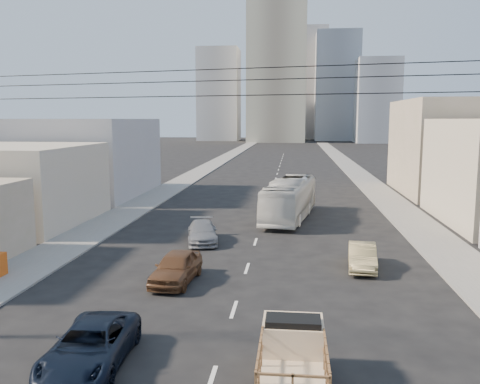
% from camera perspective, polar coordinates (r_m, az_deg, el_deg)
% --- Properties ---
extents(sidewalk_left, '(3.50, 180.00, 0.12)m').
position_cam_1_polar(sidewalk_left, '(83.96, -3.66, 2.76)').
color(sidewalk_left, slate).
rests_on(sidewalk_left, ground).
extents(sidewalk_right, '(3.50, 180.00, 0.12)m').
position_cam_1_polar(sidewalk_right, '(83.28, 12.50, 2.54)').
color(sidewalk_right, slate).
rests_on(sidewalk_right, ground).
extents(lane_dashes, '(0.15, 104.00, 0.01)m').
position_cam_1_polar(lane_dashes, '(65.91, 3.93, 1.22)').
color(lane_dashes, silver).
rests_on(lane_dashes, ground).
extents(flatbed_pickup, '(1.95, 4.41, 1.90)m').
position_cam_1_polar(flatbed_pickup, '(15.75, 5.94, -17.76)').
color(flatbed_pickup, beige).
rests_on(flatbed_pickup, ground).
extents(navy_pickup, '(2.55, 5.11, 1.39)m').
position_cam_1_polar(navy_pickup, '(17.83, -16.47, -16.26)').
color(navy_pickup, black).
rests_on(navy_pickup, ground).
extents(city_bus, '(4.52, 11.85, 3.22)m').
position_cam_1_polar(city_bus, '(41.04, 5.60, -0.77)').
color(city_bus, beige).
rests_on(city_bus, ground).
extents(sedan_brown, '(2.13, 4.57, 1.52)m').
position_cam_1_polar(sedan_brown, '(25.40, -7.17, -8.38)').
color(sedan_brown, brown).
rests_on(sedan_brown, ground).
extents(sedan_tan, '(1.77, 4.17, 1.34)m').
position_cam_1_polar(sedan_tan, '(28.22, 13.56, -7.05)').
color(sedan_tan, '#998959').
rests_on(sedan_tan, ground).
extents(sedan_grey, '(2.74, 4.87, 1.33)m').
position_cam_1_polar(sedan_grey, '(33.32, -4.25, -4.50)').
color(sedan_grey, gray).
rests_on(sedan_grey, ground).
extents(overhead_wires, '(23.01, 5.02, 0.72)m').
position_cam_1_polar(overhead_wires, '(14.13, -3.94, 12.20)').
color(overhead_wires, black).
rests_on(overhead_wires, ground).
extents(bldg_right_far, '(12.00, 16.00, 10.00)m').
position_cam_1_polar(bldg_right_far, '(59.13, 23.45, 4.63)').
color(bldg_right_far, tan).
rests_on(bldg_right_far, ground).
extents(bldg_left_mid, '(11.00, 12.00, 6.00)m').
position_cam_1_polar(bldg_left_mid, '(42.52, -24.24, 0.75)').
color(bldg_left_mid, '#BCB197').
rests_on(bldg_left_mid, ground).
extents(bldg_left_far, '(12.00, 16.00, 8.00)m').
position_cam_1_polar(bldg_left_far, '(56.01, -17.02, 3.76)').
color(bldg_left_far, '#999A9C').
rests_on(bldg_left_far, ground).
extents(high_rise_tower, '(20.00, 20.00, 60.00)m').
position_cam_1_polar(high_rise_tower, '(183.82, 4.19, 15.05)').
color(high_rise_tower, gray).
rests_on(high_rise_tower, ground).
extents(midrise_ne, '(16.00, 16.00, 40.00)m').
position_cam_1_polar(midrise_ne, '(198.36, 10.80, 11.52)').
color(midrise_ne, '#95989E').
rests_on(midrise_ne, ground).
extents(midrise_nw, '(15.00, 15.00, 34.00)m').
position_cam_1_polar(midrise_nw, '(194.68, -2.35, 10.84)').
color(midrise_nw, '#95989E').
rests_on(midrise_nw, ground).
extents(midrise_back, '(18.00, 18.00, 44.00)m').
position_cam_1_polar(midrise_back, '(212.87, 7.20, 11.90)').
color(midrise_back, '#999A9C').
rests_on(midrise_back, ground).
extents(midrise_east, '(14.00, 14.00, 28.00)m').
position_cam_1_polar(midrise_east, '(179.61, 15.15, 9.83)').
color(midrise_east, '#95989E').
rests_on(midrise_east, ground).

